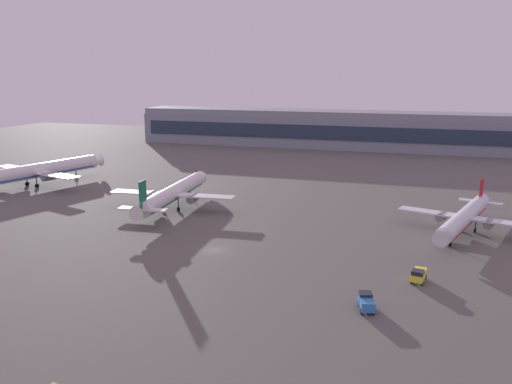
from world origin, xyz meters
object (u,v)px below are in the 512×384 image
object	(u,v)px
airplane_mid_apron	(465,217)
maintenance_van	(419,275)
cargo_loader	(366,302)
airplane_terminal_side	(173,193)
airplane_far_stand	(37,171)

from	to	relation	value
airplane_mid_apron	maintenance_van	xyz separation A→B (m)	(-8.79, -30.70, -2.36)
maintenance_van	cargo_loader	world-z (taller)	same
airplane_terminal_side	maintenance_van	xyz separation A→B (m)	(59.34, -30.47, -2.81)
airplane_far_stand	cargo_loader	bearing A→B (deg)	-12.00
airplane_mid_apron	airplane_terminal_side	size ratio (longest dim) A/B	0.87
airplane_far_stand	maintenance_van	distance (m)	118.74
airplane_far_stand	airplane_terminal_side	bearing A→B (deg)	2.49
airplane_far_stand	airplane_mid_apron	bearing A→B (deg)	10.63
cargo_loader	maintenance_van	bearing A→B (deg)	47.56
airplane_far_stand	cargo_loader	xyz separation A→B (m)	(103.37, -56.68, -3.33)
airplane_mid_apron	cargo_loader	world-z (taller)	airplane_mid_apron
airplane_terminal_side	maintenance_van	size ratio (longest dim) A/B	9.32
airplane_mid_apron	airplane_far_stand	xyz separation A→B (m)	(-119.24, 12.76, 0.97)
airplane_mid_apron	airplane_far_stand	distance (m)	119.93
maintenance_van	cargo_loader	bearing A→B (deg)	71.96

